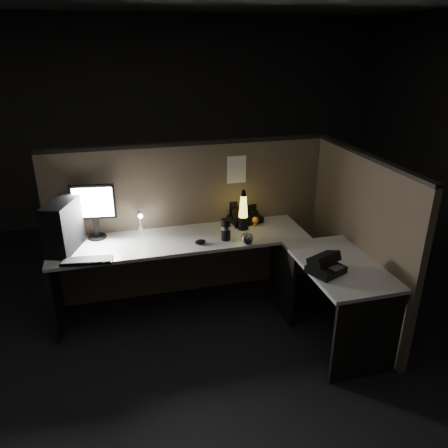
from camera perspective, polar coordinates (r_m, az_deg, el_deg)
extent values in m
plane|color=black|center=(3.86, -1.34, -15.23)|extent=(6.00, 6.00, 0.00)
plane|color=#282623|center=(6.08, -8.26, 12.92)|extent=(6.00, 0.00, 6.00)
cube|color=brown|center=(4.27, -4.35, 0.37)|extent=(2.66, 0.06, 1.50)
cube|color=brown|center=(4.01, 17.03, -2.19)|extent=(0.06, 1.66, 1.50)
cube|color=beige|center=(3.96, -5.57, -2.09)|extent=(2.30, 0.60, 0.03)
cube|color=beige|center=(3.64, 14.89, -5.23)|extent=(0.60, 1.00, 0.03)
cube|color=black|center=(4.14, -21.14, -8.23)|extent=(0.03, 0.55, 0.70)
cube|color=black|center=(3.49, 18.14, -14.08)|extent=(0.55, 0.03, 0.70)
cube|color=black|center=(4.09, 7.55, -7.12)|extent=(0.03, 0.55, 0.70)
cube|color=black|center=(3.89, -20.29, -0.29)|extent=(0.31, 0.45, 0.43)
cylinder|color=black|center=(4.12, -16.21, -1.64)|extent=(0.17, 0.17, 0.01)
cube|color=black|center=(4.10, -16.36, -0.26)|extent=(0.05, 0.04, 0.18)
cube|color=black|center=(4.01, -16.73, 2.79)|extent=(0.39, 0.09, 0.31)
cube|color=white|center=(3.99, -16.74, 2.70)|extent=(0.34, 0.05, 0.27)
cube|color=black|center=(3.70, -17.49, -4.60)|extent=(0.42, 0.18, 0.02)
ellipsoid|color=black|center=(3.83, -3.11, -2.35)|extent=(0.11, 0.09, 0.04)
cube|color=white|center=(4.18, -10.83, -0.63)|extent=(0.04, 0.05, 0.03)
cylinder|color=white|center=(4.14, -10.92, 0.60)|extent=(0.01, 0.01, 0.17)
cylinder|color=white|center=(4.06, -10.95, 1.40)|extent=(0.01, 0.11, 0.01)
sphere|color=white|center=(4.00, -10.87, 1.01)|extent=(0.04, 0.04, 0.04)
cube|color=black|center=(4.30, 2.70, 0.71)|extent=(0.35, 0.32, 0.06)
cube|color=black|center=(4.25, 2.87, 1.08)|extent=(0.28, 0.10, 0.10)
cube|color=black|center=(4.35, 2.39, 2.24)|extent=(0.28, 0.10, 0.19)
cone|color=black|center=(4.12, 2.50, 0.17)|extent=(0.10, 0.10, 0.12)
cone|color=yellow|center=(4.06, 2.54, 2.31)|extent=(0.08, 0.08, 0.21)
sphere|color=brown|center=(4.08, 2.52, 1.45)|extent=(0.04, 0.04, 0.04)
sphere|color=brown|center=(4.06, 2.54, 2.44)|extent=(0.03, 0.03, 0.03)
cone|color=black|center=(4.02, 2.57, 4.07)|extent=(0.05, 0.05, 0.06)
cylinder|color=black|center=(3.88, 0.24, -0.73)|extent=(0.09, 0.09, 0.20)
imported|color=#B4B4BB|center=(3.82, 3.05, -2.03)|extent=(0.12, 0.12, 0.09)
sphere|color=orange|center=(4.20, 4.11, 0.49)|extent=(0.06, 0.06, 0.06)
cube|color=white|center=(4.17, 1.65, 7.11)|extent=(0.19, 0.00, 0.27)
cube|color=black|center=(3.46, 13.15, -5.79)|extent=(0.32, 0.30, 0.05)
cube|color=black|center=(3.46, 12.92, -4.51)|extent=(0.29, 0.24, 0.12)
cube|color=black|center=(3.37, 12.46, -5.91)|extent=(0.12, 0.19, 0.04)
cube|color=#3F3F42|center=(3.45, 14.25, -5.46)|extent=(0.14, 0.14, 0.00)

